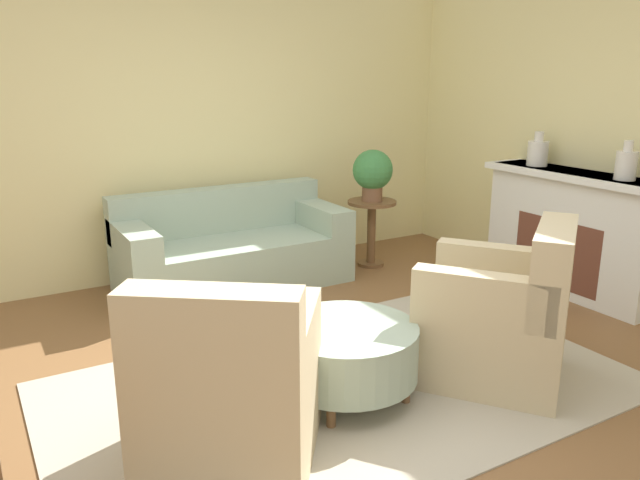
% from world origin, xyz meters
% --- Properties ---
extents(ground_plane, '(16.00, 16.00, 0.00)m').
position_xyz_m(ground_plane, '(0.00, 0.00, 0.00)').
color(ground_plane, brown).
extents(wall_back, '(9.12, 0.12, 2.80)m').
position_xyz_m(wall_back, '(0.00, 2.62, 1.40)').
color(wall_back, beige).
rests_on(wall_back, ground_plane).
extents(rug, '(3.33, 2.02, 0.01)m').
position_xyz_m(rug, '(0.00, 0.00, 0.01)').
color(rug, '#B2A893').
rests_on(rug, ground_plane).
extents(couch, '(1.92, 0.86, 0.81)m').
position_xyz_m(couch, '(0.15, 2.05, 0.30)').
color(couch, '#9EB29E').
rests_on(couch, ground_plane).
extents(armchair_left, '(1.08, 1.10, 0.96)m').
position_xyz_m(armchair_left, '(-0.86, -0.36, 0.38)').
color(armchair_left, '#C6B289').
rests_on(armchair_left, rug).
extents(armchair_right, '(1.08, 1.10, 0.96)m').
position_xyz_m(armchair_right, '(0.86, -0.36, 0.38)').
color(armchair_right, '#C6B289').
rests_on(armchair_right, rug).
extents(ottoman_table, '(0.81, 0.81, 0.42)m').
position_xyz_m(ottoman_table, '(-0.05, -0.08, 0.28)').
color(ottoman_table, '#9EB29E').
rests_on(ottoman_table, rug).
extents(side_table, '(0.45, 0.45, 0.63)m').
position_xyz_m(side_table, '(1.49, 1.88, 0.42)').
color(side_table, brown).
rests_on(side_table, ground_plane).
extents(fireplace, '(0.44, 1.59, 1.01)m').
position_xyz_m(fireplace, '(2.50, 0.45, 0.53)').
color(fireplace, white).
rests_on(fireplace, ground_plane).
extents(vase_mantel_near, '(0.17, 0.17, 0.29)m').
position_xyz_m(vase_mantel_near, '(2.48, 0.86, 1.13)').
color(vase_mantel_near, silver).
rests_on(vase_mantel_near, fireplace).
extents(vase_mantel_far, '(0.15, 0.15, 0.29)m').
position_xyz_m(vase_mantel_far, '(2.48, 0.04, 1.13)').
color(vase_mantel_far, silver).
rests_on(vase_mantel_far, fireplace).
extents(potted_plant_on_side_table, '(0.37, 0.37, 0.48)m').
position_xyz_m(potted_plant_on_side_table, '(1.49, 1.88, 0.90)').
color(potted_plant_on_side_table, brown).
rests_on(potted_plant_on_side_table, side_table).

